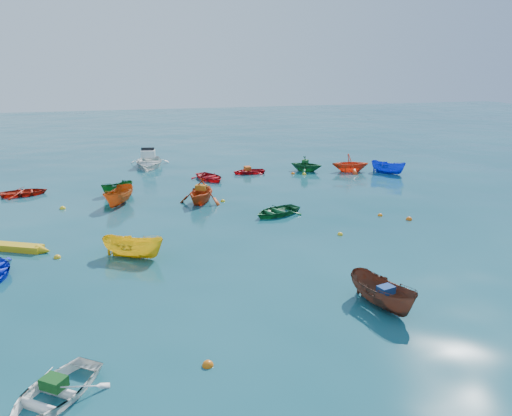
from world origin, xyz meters
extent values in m
plane|color=#0A3D4A|center=(0.00, 0.00, 0.00)|extent=(160.00, 160.00, 0.00)
imported|color=white|center=(-10.14, -10.24, 0.00)|extent=(3.71, 3.87, 0.65)
imported|color=#562E1F|center=(1.27, -7.87, 0.00)|extent=(1.94, 3.45, 1.26)
imported|color=#CC4013|center=(-2.75, 8.55, 0.00)|extent=(4.03, 4.20, 1.70)
imported|color=yellow|center=(-7.52, -0.16, 0.00)|extent=(3.27, 2.53, 1.20)
imported|color=#14562B|center=(1.19, 4.58, 0.00)|extent=(3.77, 3.32, 0.65)
imported|color=#B51F0F|center=(-14.30, 13.84, 0.00)|extent=(3.34, 2.63, 0.63)
imported|color=#BA4D11|center=(-7.96, 9.48, 0.00)|extent=(2.58, 3.49, 1.27)
imported|color=#145728|center=(7.57, 15.93, 0.00)|extent=(3.53, 3.48, 1.41)
imported|color=red|center=(2.64, 16.49, 0.00)|extent=(2.75, 2.01, 0.56)
imported|color=#1030CC|center=(13.85, 13.31, 0.00)|extent=(2.66, 3.12, 1.17)
imported|color=red|center=(-0.94, 14.97, 0.00)|extent=(3.20, 3.75, 0.66)
imported|color=#E83F15|center=(11.12, 14.82, 0.00)|extent=(3.58, 3.26, 1.62)
imported|color=#124E1A|center=(-8.02, 12.45, 0.00)|extent=(2.61, 2.12, 0.97)
imported|color=white|center=(-5.17, 21.72, 0.00)|extent=(4.14, 5.32, 1.61)
cube|color=#134D18|center=(-10.08, -10.16, 0.48)|extent=(0.80, 0.77, 0.31)
cube|color=navy|center=(1.30, -8.02, 0.77)|extent=(0.67, 0.57, 0.28)
cube|color=#B05E12|center=(-2.72, 8.60, 1.02)|extent=(0.86, 0.80, 0.33)
cube|color=#134F1D|center=(7.49, 15.99, 0.84)|extent=(0.70, 0.72, 0.28)
cube|color=#C14B13|center=(2.54, 16.48, 0.44)|extent=(0.51, 0.66, 0.31)
sphere|color=#D25E0B|center=(-5.77, -9.83, 0.00)|extent=(0.36, 0.36, 0.36)
sphere|color=yellow|center=(3.30, 0.12, 0.00)|extent=(0.30, 0.30, 0.30)
sphere|color=#E35B0C|center=(8.36, 1.46, 0.00)|extent=(0.37, 0.37, 0.37)
sphere|color=gold|center=(-11.00, 0.76, 0.00)|extent=(0.33, 0.33, 0.33)
sphere|color=#F15F0D|center=(-8.06, 10.35, 0.00)|extent=(0.32, 0.32, 0.32)
sphere|color=yellow|center=(-1.32, 8.43, 0.00)|extent=(0.30, 0.30, 0.30)
sphere|color=orange|center=(7.13, 2.63, 0.00)|extent=(0.30, 0.30, 0.30)
sphere|color=yellow|center=(-11.46, 9.50, 0.00)|extent=(0.37, 0.37, 0.37)
sphere|color=orange|center=(6.12, 15.25, 0.00)|extent=(0.32, 0.32, 0.32)
sphere|color=gold|center=(6.95, 14.76, 0.00)|extent=(0.33, 0.33, 0.33)
camera|label=1|loc=(-8.00, -22.96, 8.86)|focal=35.00mm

